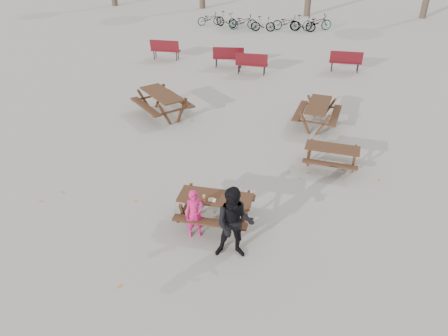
% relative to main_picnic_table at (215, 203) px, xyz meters
% --- Properties ---
extents(ground, '(80.00, 80.00, 0.00)m').
position_rel_main_picnic_table_xyz_m(ground, '(0.00, 0.00, -0.59)').
color(ground, gray).
rests_on(ground, ground).
extents(main_picnic_table, '(1.80, 1.45, 0.78)m').
position_rel_main_picnic_table_xyz_m(main_picnic_table, '(0.00, 0.00, 0.00)').
color(main_picnic_table, '#342113').
rests_on(main_picnic_table, ground).
extents(food_tray, '(0.18, 0.11, 0.03)m').
position_rel_main_picnic_table_xyz_m(food_tray, '(-0.04, -0.18, 0.21)').
color(food_tray, white).
rests_on(food_tray, main_picnic_table).
extents(bread_roll, '(0.14, 0.06, 0.05)m').
position_rel_main_picnic_table_xyz_m(bread_roll, '(-0.04, -0.18, 0.25)').
color(bread_roll, tan).
rests_on(bread_roll, food_tray).
extents(soda_bottle, '(0.07, 0.07, 0.17)m').
position_rel_main_picnic_table_xyz_m(soda_bottle, '(-0.23, -0.22, 0.26)').
color(soda_bottle, silver).
rests_on(soda_bottle, main_picnic_table).
extents(child, '(0.54, 0.46, 1.26)m').
position_rel_main_picnic_table_xyz_m(child, '(-0.36, -0.60, 0.05)').
color(child, '#D81B69').
rests_on(child, ground).
extents(adult, '(0.97, 0.81, 1.80)m').
position_rel_main_picnic_table_xyz_m(adult, '(0.69, -1.09, 0.31)').
color(adult, black).
rests_on(adult, ground).
extents(picnic_table_east, '(1.70, 1.42, 0.68)m').
position_rel_main_picnic_table_xyz_m(picnic_table_east, '(2.80, 3.35, -0.24)').
color(picnic_table_east, '#342113').
rests_on(picnic_table_east, ground).
extents(picnic_table_north, '(2.65, 2.63, 0.89)m').
position_rel_main_picnic_table_xyz_m(picnic_table_north, '(-3.43, 5.91, -0.14)').
color(picnic_table_north, '#342113').
rests_on(picnic_table_north, ground).
extents(picnic_table_far, '(1.74, 2.05, 0.81)m').
position_rel_main_picnic_table_xyz_m(picnic_table_far, '(2.29, 6.28, -0.18)').
color(picnic_table_far, '#342113').
rests_on(picnic_table_far, ground).
extents(park_bench_row, '(10.53, 1.84, 1.03)m').
position_rel_main_picnic_table_xyz_m(park_bench_row, '(-1.31, 12.14, -0.07)').
color(park_bench_row, maroon).
rests_on(park_bench_row, ground).
extents(bicycle_row, '(8.80, 1.93, 1.01)m').
position_rel_main_picnic_table_xyz_m(bicycle_row, '(-1.19, 19.95, -0.11)').
color(bicycle_row, black).
rests_on(bicycle_row, ground).
extents(fallen_leaves, '(11.00, 11.00, 0.01)m').
position_rel_main_picnic_table_xyz_m(fallen_leaves, '(0.50, 2.50, -0.58)').
color(fallen_leaves, '#BC7F2D').
rests_on(fallen_leaves, ground).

